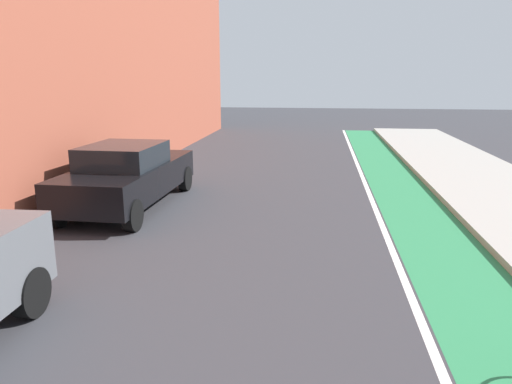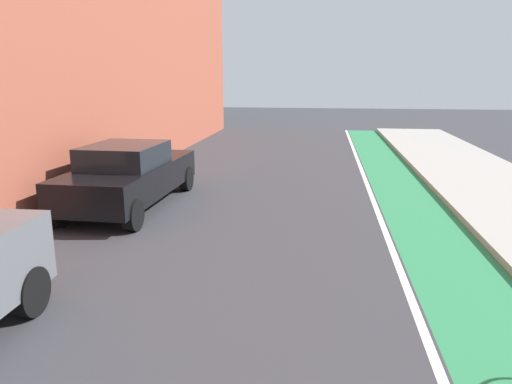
# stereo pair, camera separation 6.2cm
# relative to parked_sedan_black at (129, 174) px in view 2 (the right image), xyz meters

# --- Properties ---
(ground_plane) EXTENTS (78.28, 78.28, 0.00)m
(ground_plane) POSITION_rel_parked_sedan_black_xyz_m (3.24, -2.29, -0.79)
(ground_plane) COLOR #38383D
(bike_lane_paint) EXTENTS (1.60, 35.58, 0.00)m
(bike_lane_paint) POSITION_rel_parked_sedan_black_xyz_m (6.72, -0.29, -0.79)
(bike_lane_paint) COLOR #2D8451
(bike_lane_paint) RESTS_ON ground
(lane_divider_stripe) EXTENTS (0.12, 35.58, 0.00)m
(lane_divider_stripe) POSITION_rel_parked_sedan_black_xyz_m (5.82, -0.29, -0.78)
(lane_divider_stripe) COLOR white
(lane_divider_stripe) RESTS_ON ground
(parked_sedan_black) EXTENTS (1.94, 4.72, 1.53)m
(parked_sedan_black) POSITION_rel_parked_sedan_black_xyz_m (0.00, 0.00, 0.00)
(parked_sedan_black) COLOR black
(parked_sedan_black) RESTS_ON ground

